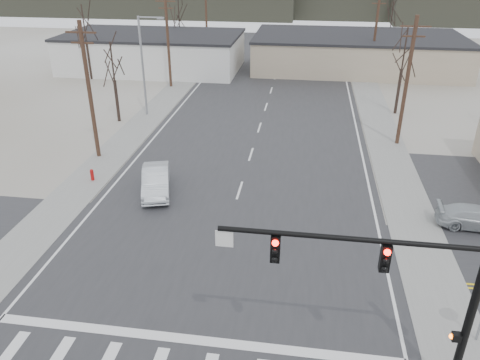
% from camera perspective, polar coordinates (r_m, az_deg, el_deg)
% --- Properties ---
extents(ground, '(140.00, 140.00, 0.00)m').
position_cam_1_polar(ground, '(24.15, -2.89, -10.18)').
color(ground, beige).
rests_on(ground, ground).
extents(main_road, '(18.00, 110.00, 0.05)m').
position_cam_1_polar(main_road, '(37.08, 1.54, 3.74)').
color(main_road, '#29292C').
rests_on(main_road, ground).
extents(cross_road, '(90.00, 10.00, 0.04)m').
position_cam_1_polar(cross_road, '(24.14, -2.89, -10.14)').
color(cross_road, '#29292C').
rests_on(cross_road, ground).
extents(sidewalk_left, '(3.00, 90.00, 0.06)m').
position_cam_1_polar(sidewalk_left, '(44.00, -11.58, 6.97)').
color(sidewalk_left, gray).
rests_on(sidewalk_left, ground).
extents(sidewalk_right, '(3.00, 90.00, 0.06)m').
position_cam_1_polar(sidewalk_right, '(42.03, 16.96, 5.40)').
color(sidewalk_right, gray).
rests_on(sidewalk_right, ground).
extents(traffic_signal_mast, '(8.95, 0.43, 7.20)m').
position_cam_1_polar(traffic_signal_mast, '(16.52, 20.66, -11.77)').
color(traffic_signal_mast, black).
rests_on(traffic_signal_mast, ground).
extents(fire_hydrant, '(0.24, 0.24, 0.87)m').
position_cam_1_polar(fire_hydrant, '(33.51, -17.58, 0.61)').
color(fire_hydrant, '#A50C0C').
rests_on(fire_hydrant, ground).
extents(building_left_far, '(22.30, 12.30, 4.50)m').
position_cam_1_polar(building_left_far, '(63.40, -10.53, 15.15)').
color(building_left_far, silver).
rests_on(building_left_far, ground).
extents(building_right_far, '(26.30, 14.30, 4.30)m').
position_cam_1_polar(building_right_far, '(64.39, 14.06, 14.90)').
color(building_right_far, tan).
rests_on(building_right_far, ground).
extents(upole_left_b, '(2.20, 0.30, 10.00)m').
position_cam_1_polar(upole_left_b, '(35.80, -17.90, 10.44)').
color(upole_left_b, '#422B1E').
rests_on(upole_left_b, ground).
extents(upole_left_c, '(2.20, 0.30, 10.00)m').
position_cam_1_polar(upole_left_c, '(54.02, -8.78, 16.54)').
color(upole_left_c, '#422B1E').
rests_on(upole_left_c, ground).
extents(upole_left_d, '(2.20, 0.30, 10.00)m').
position_cam_1_polar(upole_left_d, '(73.17, -4.14, 19.37)').
color(upole_left_d, '#422B1E').
rests_on(upole_left_d, ground).
extents(upole_right_a, '(2.20, 0.30, 10.00)m').
position_cam_1_polar(upole_right_a, '(38.79, 19.68, 11.37)').
color(upole_right_a, '#422B1E').
rests_on(upole_right_a, ground).
extents(upole_right_b, '(2.20, 0.30, 10.00)m').
position_cam_1_polar(upole_right_b, '(60.10, 16.17, 16.85)').
color(upole_right_b, '#422B1E').
rests_on(upole_right_b, ground).
extents(streetlight_main, '(2.40, 0.25, 9.00)m').
position_cam_1_polar(streetlight_main, '(44.51, -11.58, 13.99)').
color(streetlight_main, gray).
rests_on(streetlight_main, ground).
extents(tree_left_near, '(3.30, 3.30, 7.35)m').
position_cam_1_polar(tree_left_near, '(43.46, -15.28, 13.50)').
color(tree_left_near, '#30231D').
rests_on(tree_left_near, ground).
extents(tree_right_mid, '(3.74, 3.74, 8.33)m').
position_cam_1_polar(tree_right_mid, '(46.50, 19.43, 14.66)').
color(tree_right_mid, '#30231D').
rests_on(tree_right_mid, ground).
extents(tree_left_far, '(3.96, 3.96, 8.82)m').
position_cam_1_polar(tree_left_far, '(67.86, -7.49, 19.55)').
color(tree_left_far, '#30231D').
rests_on(tree_left_far, ground).
extents(tree_right_far, '(3.52, 3.52, 7.84)m').
position_cam_1_polar(tree_right_far, '(72.31, 18.03, 18.42)').
color(tree_right_far, '#30231D').
rests_on(tree_right_far, ground).
extents(tree_left_mid, '(3.96, 3.96, 8.82)m').
position_cam_1_polar(tree_left_mid, '(59.52, -18.49, 17.50)').
color(tree_left_mid, '#30231D').
rests_on(tree_left_mid, ground).
extents(sedan_crossing, '(2.95, 5.07, 1.58)m').
position_cam_1_polar(sedan_crossing, '(30.75, -10.23, -0.10)').
color(sedan_crossing, silver).
rests_on(sedan_crossing, main_road).
extents(car_far_a, '(3.15, 5.03, 1.36)m').
position_cam_1_polar(car_far_a, '(63.74, 9.12, 13.91)').
color(car_far_a, black).
rests_on(car_far_a, main_road).
extents(car_far_b, '(1.90, 4.23, 1.41)m').
position_cam_1_polar(car_far_b, '(82.55, 5.12, 17.02)').
color(car_far_b, black).
rests_on(car_far_b, main_road).
extents(car_parked_silver, '(4.41, 2.04, 1.25)m').
position_cam_1_polar(car_parked_silver, '(29.81, 26.83, -4.10)').
color(car_parked_silver, '#9FA6AA').
rests_on(car_parked_silver, parking_lot).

